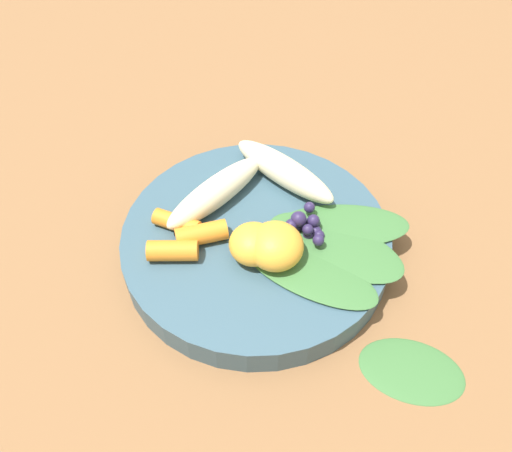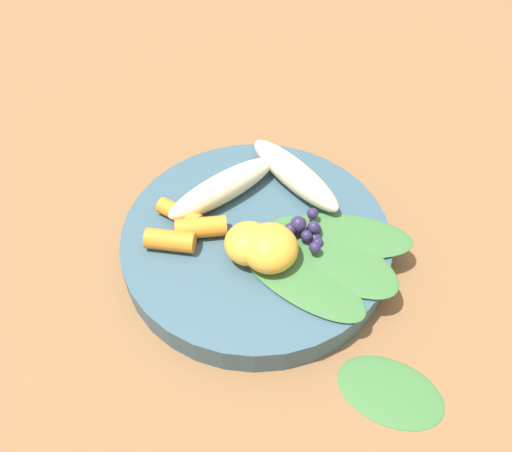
{
  "view_description": "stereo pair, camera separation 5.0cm",
  "coord_description": "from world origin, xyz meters",
  "px_view_note": "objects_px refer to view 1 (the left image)",
  "views": [
    {
      "loc": [
        0.3,
        0.14,
        0.42
      ],
      "look_at": [
        0.0,
        0.0,
        0.04
      ],
      "focal_mm": 37.81,
      "sensor_mm": 36.0,
      "label": 1
    },
    {
      "loc": [
        0.27,
        0.19,
        0.42
      ],
      "look_at": [
        0.0,
        0.0,
        0.04
      ],
      "focal_mm": 37.81,
      "sensor_mm": 36.0,
      "label": 2
    }
  ],
  "objects_px": {
    "banana_peeled_left": "(216,192)",
    "kale_leaf_stray": "(412,369)",
    "orange_segment_near": "(275,246)",
    "banana_peeled_right": "(284,171)",
    "bowl": "(256,242)"
  },
  "relations": [
    {
      "from": "banana_peeled_right",
      "to": "orange_segment_near",
      "type": "height_order",
      "value": "orange_segment_near"
    },
    {
      "from": "kale_leaf_stray",
      "to": "banana_peeled_left",
      "type": "bearing_deg",
      "value": 151.16
    },
    {
      "from": "banana_peeled_left",
      "to": "orange_segment_near",
      "type": "bearing_deg",
      "value": 80.72
    },
    {
      "from": "bowl",
      "to": "banana_peeled_right",
      "type": "relative_size",
      "value": 2.04
    },
    {
      "from": "bowl",
      "to": "banana_peeled_right",
      "type": "xyz_separation_m",
      "value": [
        -0.08,
        -0.01,
        0.03
      ]
    },
    {
      "from": "banana_peeled_left",
      "to": "kale_leaf_stray",
      "type": "distance_m",
      "value": 0.24
    },
    {
      "from": "banana_peeled_left",
      "to": "banana_peeled_right",
      "type": "relative_size",
      "value": 1.0
    },
    {
      "from": "banana_peeled_right",
      "to": "kale_leaf_stray",
      "type": "relative_size",
      "value": 1.42
    },
    {
      "from": "orange_segment_near",
      "to": "banana_peeled_left",
      "type": "bearing_deg",
      "value": -115.93
    },
    {
      "from": "bowl",
      "to": "orange_segment_near",
      "type": "relative_size",
      "value": 5.09
    },
    {
      "from": "banana_peeled_left",
      "to": "orange_segment_near",
      "type": "relative_size",
      "value": 2.49
    },
    {
      "from": "kale_leaf_stray",
      "to": "bowl",
      "type": "bearing_deg",
      "value": 151.52
    },
    {
      "from": "bowl",
      "to": "orange_segment_near",
      "type": "distance_m",
      "value": 0.05
    },
    {
      "from": "banana_peeled_right",
      "to": "kale_leaf_stray",
      "type": "xyz_separation_m",
      "value": [
        0.13,
        0.18,
        -0.04
      ]
    },
    {
      "from": "bowl",
      "to": "banana_peeled_right",
      "type": "distance_m",
      "value": 0.08
    }
  ]
}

